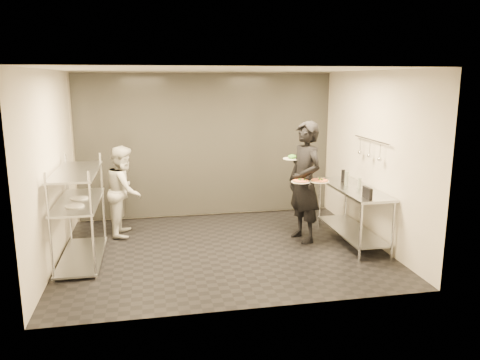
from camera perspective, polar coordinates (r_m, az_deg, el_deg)
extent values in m
cube|color=black|center=(7.54, -2.05, -8.46)|extent=(5.00, 4.00, 0.00)
cube|color=silver|center=(7.06, -2.23, 13.32)|extent=(5.00, 4.00, 0.00)
cube|color=beige|center=(9.12, -4.08, 4.24)|extent=(5.00, 0.00, 2.80)
cube|color=beige|center=(5.24, 1.25, -1.74)|extent=(5.00, 0.00, 2.80)
cube|color=beige|center=(7.23, -22.13, 1.24)|extent=(0.00, 4.00, 2.80)
cube|color=beige|center=(7.94, 16.01, 2.59)|extent=(0.00, 4.00, 2.80)
cube|color=white|center=(9.09, -4.06, 4.22)|extent=(4.90, 0.04, 2.74)
cylinder|color=silver|center=(6.63, -22.23, -5.51)|extent=(0.04, 0.04, 1.50)
cylinder|color=silver|center=(8.09, -20.19, -2.23)|extent=(0.04, 0.04, 1.50)
cylinder|color=silver|center=(6.54, -17.57, -5.39)|extent=(0.04, 0.04, 1.50)
cylinder|color=silver|center=(8.01, -16.38, -2.09)|extent=(0.04, 0.04, 1.50)
cube|color=#A4A8AE|center=(7.52, -18.65, -8.78)|extent=(0.60, 1.60, 0.03)
cube|color=#A4A8AE|center=(7.27, -19.10, -2.51)|extent=(0.60, 1.60, 0.03)
cube|color=#A4A8AE|center=(7.17, -19.35, 0.97)|extent=(0.60, 1.60, 0.03)
cylinder|color=white|center=(6.93, -19.51, -3.03)|extent=(0.26, 0.26, 0.01)
cylinder|color=white|center=(7.36, -19.01, -2.12)|extent=(0.26, 0.26, 0.01)
cylinder|color=silver|center=(7.16, 14.50, -6.19)|extent=(0.04, 0.04, 0.90)
cylinder|color=silver|center=(8.68, 9.66, -2.73)|extent=(0.04, 0.04, 0.90)
cylinder|color=silver|center=(7.39, 18.16, -5.83)|extent=(0.04, 0.04, 0.90)
cylinder|color=silver|center=(8.87, 12.81, -2.54)|extent=(0.04, 0.04, 0.90)
cube|color=#A4A8AE|center=(8.09, 13.47, -6.00)|extent=(0.57, 1.71, 0.03)
cube|color=#A4A8AE|center=(7.90, 13.72, -1.03)|extent=(0.60, 1.80, 0.04)
cylinder|color=silver|center=(7.87, 15.75, 4.74)|extent=(0.02, 1.20, 0.02)
cylinder|color=silver|center=(7.57, 16.73, 3.40)|extent=(0.01, 0.01, 0.22)
sphere|color=silver|center=(7.59, 16.67, 2.43)|extent=(0.07, 0.07, 0.07)
cylinder|color=silver|center=(7.88, 15.56, 3.80)|extent=(0.01, 0.01, 0.22)
sphere|color=silver|center=(7.90, 15.51, 2.87)|extent=(0.07, 0.07, 0.07)
cylinder|color=silver|center=(8.19, 14.48, 4.17)|extent=(0.01, 0.01, 0.22)
sphere|color=silver|center=(8.21, 14.43, 3.27)|extent=(0.07, 0.07, 0.07)
imported|color=black|center=(7.77, 7.90, -0.25)|extent=(0.66, 0.83, 2.00)
imported|color=silver|center=(8.30, -13.93, -1.27)|extent=(0.66, 0.81, 1.56)
cylinder|color=white|center=(7.52, 7.42, -0.22)|extent=(0.30, 0.30, 0.01)
cylinder|color=#A96E3D|center=(7.52, 7.43, -0.14)|extent=(0.27, 0.27, 0.02)
cylinder|color=red|center=(7.52, 7.43, -0.06)|extent=(0.24, 0.24, 0.01)
sphere|color=#1E5313|center=(7.52, 7.43, 0.00)|extent=(0.04, 0.04, 0.04)
cylinder|color=white|center=(7.59, 9.67, -0.16)|extent=(0.31, 0.31, 0.01)
cylinder|color=#A96E3D|center=(7.59, 9.68, -0.07)|extent=(0.27, 0.27, 0.02)
cylinder|color=red|center=(7.59, 9.68, 0.00)|extent=(0.24, 0.24, 0.01)
sphere|color=#1E5313|center=(7.58, 9.68, 0.06)|extent=(0.04, 0.04, 0.04)
cylinder|color=white|center=(7.99, 6.38, 2.60)|extent=(0.31, 0.31, 0.01)
ellipsoid|color=#28711C|center=(7.98, 6.38, 2.85)|extent=(0.13, 0.13, 0.07)
cube|color=black|center=(7.19, 15.27, -1.53)|extent=(0.05, 0.24, 0.17)
cylinder|color=gray|center=(8.01, 12.85, 0.19)|extent=(0.06, 0.06, 0.23)
cylinder|color=gray|center=(7.81, 14.36, -0.39)|extent=(0.05, 0.05, 0.18)
cylinder|color=black|center=(8.23, 12.45, 0.48)|extent=(0.06, 0.06, 0.22)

